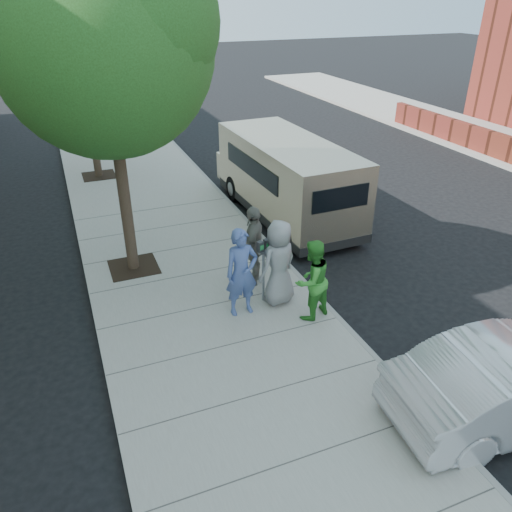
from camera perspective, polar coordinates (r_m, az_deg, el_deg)
name	(u,v)px	position (r m, az deg, el deg)	size (l,w,h in m)	color
ground	(252,301)	(11.70, -0.51, -5.20)	(120.00, 120.00, 0.00)	black
sidewalk	(211,308)	(11.40, -5.22, -5.91)	(5.00, 60.00, 0.15)	gray
curb_face	(307,286)	(12.18, 5.81, -3.47)	(0.12, 60.00, 0.16)	gray
tree_near	(106,38)	(11.59, -16.82, 22.72)	(4.62, 4.60, 7.53)	black
tree_far	(79,41)	(19.19, -19.54, 22.17)	(3.92, 3.80, 6.49)	black
parking_meter	(263,258)	(10.92, 0.85, -0.19)	(0.33, 0.20, 1.52)	gray
van	(285,177)	(15.66, 3.36, 9.02)	(2.40, 6.66, 2.45)	beige
person_officer	(242,273)	(10.57, -1.65, -1.91)	(0.72, 0.48, 1.99)	#4B5F9F
person_green_shirt	(312,280)	(10.54, 6.39, -2.76)	(0.88, 0.69, 1.81)	green
person_gray_shirt	(279,263)	(10.96, 2.63, -0.77)	(0.97, 0.63, 1.97)	gray
person_striped_polo	(254,245)	(11.69, -0.24, 1.22)	(1.15, 0.48, 1.97)	slate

